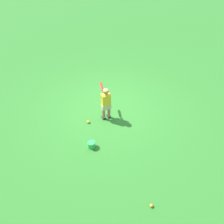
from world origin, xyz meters
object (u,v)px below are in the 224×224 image
at_px(child_batter, 106,101).
at_px(toy_bucket, 91,144).
at_px(play_ball_far_left, 151,206).
at_px(play_ball_behind_batter, 88,122).

bearing_deg(child_batter, toy_bucket, 37.95).
height_order(play_ball_far_left, toy_bucket, toy_bucket).
bearing_deg(play_ball_far_left, child_batter, -105.21).
xyz_separation_m(child_batter, toy_bucket, (0.97, 0.76, -0.55)).
xyz_separation_m(play_ball_far_left, play_ball_behind_batter, (-0.20, -2.97, 0.01)).
bearing_deg(play_ball_behind_batter, child_batter, 170.18).
xyz_separation_m(child_batter, play_ball_far_left, (0.78, 2.87, -0.61)).
relative_size(child_batter, play_ball_behind_batter, 12.43).
relative_size(play_ball_far_left, play_ball_behind_batter, 0.84).
bearing_deg(toy_bucket, child_batter, -142.05).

